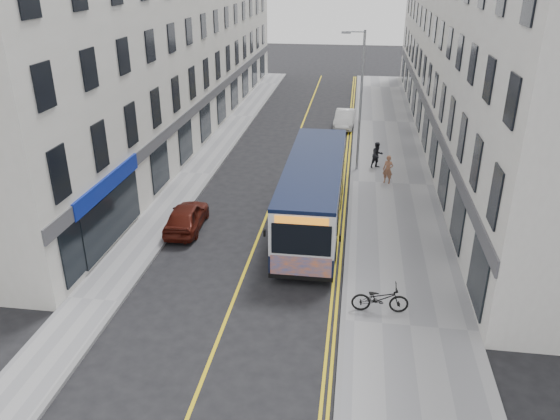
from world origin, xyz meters
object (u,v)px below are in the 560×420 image
(city_bus, at_px, (314,191))
(pedestrian_far, at_px, (377,155))
(streetlamp, at_px, (360,97))
(bicycle, at_px, (380,298))
(car_maroon, at_px, (186,216))
(pedestrian_near, at_px, (388,169))
(car_white, at_px, (345,119))

(city_bus, xyz_separation_m, pedestrian_far, (3.09, 8.17, -0.82))
(streetlamp, distance_m, bicycle, 15.03)
(bicycle, height_order, pedestrian_far, pedestrian_far)
(city_bus, relative_size, car_maroon, 2.93)
(city_bus, distance_m, car_maroon, 5.94)
(pedestrian_near, relative_size, car_maroon, 0.42)
(car_maroon, bearing_deg, streetlamp, -132.81)
(bicycle, bearing_deg, streetlamp, 0.88)
(streetlamp, height_order, bicycle, streetlamp)
(pedestrian_far, bearing_deg, pedestrian_near, -109.34)
(pedestrian_near, distance_m, car_white, 11.84)
(city_bus, xyz_separation_m, car_white, (0.88, 17.24, -1.08))
(streetlamp, xyz_separation_m, car_white, (-0.97, 9.49, -3.74))
(car_white, bearing_deg, pedestrian_far, -72.85)
(car_white, relative_size, car_maroon, 1.05)
(pedestrian_far, distance_m, car_maroon, 12.86)
(streetlamp, relative_size, car_white, 2.06)
(streetlamp, height_order, car_white, streetlamp)
(bicycle, bearing_deg, city_bus, 19.97)
(car_white, xyz_separation_m, car_maroon, (-6.60, -18.44, -0.01))
(city_bus, height_order, car_white, city_bus)
(bicycle, distance_m, car_maroon, 10.28)
(streetlamp, bearing_deg, car_white, 95.83)
(car_maroon, bearing_deg, bicycle, 144.56)
(pedestrian_near, bearing_deg, car_white, 124.55)
(pedestrian_far, relative_size, car_maroon, 0.42)
(streetlamp, height_order, pedestrian_near, streetlamp)
(pedestrian_far, bearing_deg, streetlamp, 166.95)
(bicycle, bearing_deg, car_maroon, 53.83)
(pedestrian_near, xyz_separation_m, car_maroon, (-9.34, -6.92, -0.27))
(city_bus, xyz_separation_m, car_maroon, (-5.72, -1.19, -1.09))
(bicycle, relative_size, car_white, 0.51)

